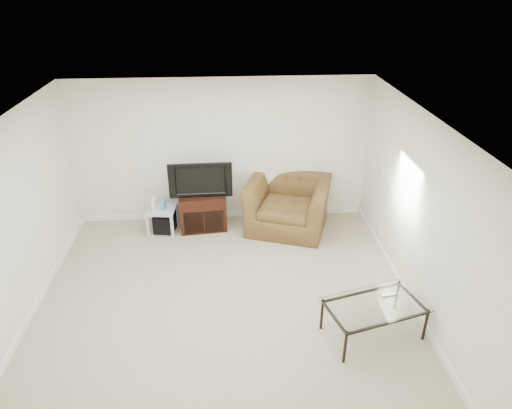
{
  "coord_description": "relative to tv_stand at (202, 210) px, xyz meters",
  "views": [
    {
      "loc": [
        0.09,
        -4.77,
        4.03
      ],
      "look_at": [
        0.5,
        1.2,
        0.9
      ],
      "focal_mm": 32.0,
      "sensor_mm": 36.0,
      "label": 1
    }
  ],
  "objects": [
    {
      "name": "tv_stand",
      "position": [
        0.0,
        0.0,
        0.0
      ],
      "size": [
        0.83,
        0.62,
        0.65
      ],
      "primitive_type": null,
      "rotation": [
        0.0,
        0.0,
        0.11
      ],
      "color": "black",
      "rests_on": "floor"
    },
    {
      "name": "plate_back",
      "position": [
        -1.04,
        0.33,
        0.93
      ],
      "size": [
        0.12,
        0.02,
        0.12
      ],
      "primitive_type": "cube",
      "color": "white",
      "rests_on": "wall_back"
    },
    {
      "name": "wall_back",
      "position": [
        0.36,
        0.34,
        0.93
      ],
      "size": [
        5.0,
        0.02,
        2.5
      ],
      "primitive_type": "cube",
      "color": "silver",
      "rests_on": "ground"
    },
    {
      "name": "dvd_player",
      "position": [
        0.0,
        -0.04,
        0.22
      ],
      "size": [
        0.44,
        0.33,
        0.06
      ],
      "primitive_type": "cube",
      "rotation": [
        0.0,
        0.0,
        0.11
      ],
      "color": "black",
      "rests_on": "tv_stand"
    },
    {
      "name": "game_console",
      "position": [
        -0.78,
        -0.11,
        0.21
      ],
      "size": [
        0.07,
        0.15,
        0.2
      ],
      "primitive_type": "cube",
      "rotation": [
        0.0,
        0.0,
        -0.17
      ],
      "color": "white",
      "rests_on": "side_table"
    },
    {
      "name": "television",
      "position": [
        0.0,
        -0.03,
        0.62
      ],
      "size": [
        0.97,
        0.22,
        0.6
      ],
      "primitive_type": "imported",
      "rotation": [
        0.0,
        0.0,
        0.02
      ],
      "color": "black",
      "rests_on": "tv_stand"
    },
    {
      "name": "recliner",
      "position": [
        1.46,
        -0.11,
        0.26
      ],
      "size": [
        1.54,
        1.25,
        1.16
      ],
      "primitive_type": "imported",
      "rotation": [
        0.0,
        0.0,
        -0.33
      ],
      "color": "#4C2C1B",
      "rests_on": "floor"
    },
    {
      "name": "game_case",
      "position": [
        -0.62,
        -0.13,
        0.2
      ],
      "size": [
        0.06,
        0.13,
        0.17
      ],
      "primitive_type": "cube",
      "rotation": [
        0.0,
        0.0,
        -0.09
      ],
      "color": "#337FCC",
      "rests_on": "side_table"
    },
    {
      "name": "wall_right",
      "position": [
        2.86,
        -2.16,
        0.93
      ],
      "size": [
        0.02,
        5.0,
        2.5
      ],
      "primitive_type": "cube",
      "color": "silver",
      "rests_on": "ground"
    },
    {
      "name": "side_table",
      "position": [
        -0.67,
        -0.11,
        -0.11
      ],
      "size": [
        0.5,
        0.5,
        0.43
      ],
      "primitive_type": null,
      "rotation": [
        0.0,
        0.0,
        -0.11
      ],
      "color": "#ACC2D0",
      "rests_on": "floor"
    },
    {
      "name": "wall_left",
      "position": [
        -2.14,
        -2.16,
        0.93
      ],
      "size": [
        0.02,
        5.0,
        2.5
      ],
      "primitive_type": "cube",
      "color": "silver",
      "rests_on": "ground"
    },
    {
      "name": "plate_right_switch",
      "position": [
        2.84,
        -0.56,
        0.93
      ],
      "size": [
        0.02,
        0.09,
        0.13
      ],
      "primitive_type": "cube",
      "color": "white",
      "rests_on": "wall_right"
    },
    {
      "name": "remote",
      "position": [
        2.36,
        -2.63,
        0.15
      ],
      "size": [
        0.19,
        0.08,
        0.02
      ],
      "primitive_type": "cube",
      "rotation": [
        0.0,
        0.0,
        0.18
      ],
      "color": "#B2B2B7",
      "rests_on": "coffee_table"
    },
    {
      "name": "coffee_table",
      "position": [
        2.16,
        -2.78,
        -0.09
      ],
      "size": [
        1.3,
        0.95,
        0.46
      ],
      "primitive_type": null,
      "rotation": [
        0.0,
        0.0,
        0.27
      ],
      "color": "black",
      "rests_on": "floor"
    },
    {
      "name": "plate_right_outlet",
      "position": [
        2.84,
        -0.86,
        -0.02
      ],
      "size": [
        0.02,
        0.08,
        0.12
      ],
      "primitive_type": "cube",
      "color": "white",
      "rests_on": "wall_right"
    },
    {
      "name": "subwoofer",
      "position": [
        -0.65,
        -0.09,
        -0.17
      ],
      "size": [
        0.38,
        0.38,
        0.33
      ],
      "primitive_type": "cube",
      "rotation": [
        0.0,
        0.0,
        -0.17
      ],
      "color": "black",
      "rests_on": "floor"
    },
    {
      "name": "floor",
      "position": [
        0.36,
        -2.16,
        -0.32
      ],
      "size": [
        5.0,
        5.0,
        0.0
      ],
      "primitive_type": "plane",
      "color": "tan",
      "rests_on": "ground"
    },
    {
      "name": "ceiling",
      "position": [
        0.36,
        -2.16,
        2.18
      ],
      "size": [
        5.0,
        5.0,
        0.0
      ],
      "primitive_type": "plane",
      "color": "white",
      "rests_on": "ground"
    }
  ]
}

